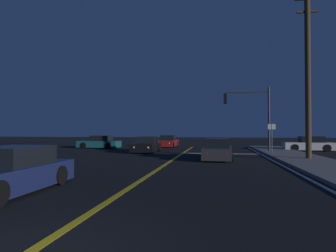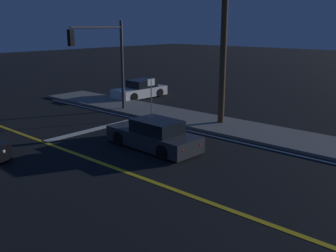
{
  "view_description": "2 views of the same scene",
  "coord_description": "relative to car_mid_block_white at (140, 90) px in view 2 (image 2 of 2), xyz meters",
  "views": [
    {
      "loc": [
        2.73,
        -3.17,
        1.79
      ],
      "look_at": [
        -0.57,
        15.7,
        2.16
      ],
      "focal_mm": 29.83,
      "sensor_mm": 36.0,
      "label": 1
    },
    {
      "loc": [
        -8.94,
        3.86,
        5.34
      ],
      "look_at": [
        1.7,
        13.23,
        1.57
      ],
      "focal_mm": 40.49,
      "sensor_mm": 36.0,
      "label": 2
    }
  ],
  "objects": [
    {
      "name": "lane_line_center",
      "position": [
        -11.1,
        -13.78,
        -0.58
      ],
      "size": [
        0.2,
        35.86,
        0.01
      ],
      "primitive_type": "cube",
      "color": "gold",
      "rests_on": "ground"
    },
    {
      "name": "lane_line_edge_right",
      "position": [
        -4.98,
        -13.78,
        -0.58
      ],
      "size": [
        0.16,
        35.86,
        0.01
      ],
      "primitive_type": "cube",
      "color": "silver",
      "rests_on": "ground"
    },
    {
      "name": "traffic_signal_near_right",
      "position": [
        -5.34,
        -2.44,
        3.18
      ],
      "size": [
        3.91,
        0.28,
        5.64
      ],
      "rotation": [
        0.0,
        0.0,
        3.14
      ],
      "color": "#38383D",
      "rests_on": "ground"
    },
    {
      "name": "sidewalk_right",
      "position": [
        -3.13,
        -13.78,
        -0.51
      ],
      "size": [
        3.2,
        37.97,
        0.15
      ],
      "primitive_type": "cube",
      "color": "slate",
      "rests_on": "ground"
    },
    {
      "name": "car_far_approaching_charcoal",
      "position": [
        -8.29,
        -9.28,
        0.0
      ],
      "size": [
        1.97,
        4.66,
        1.34
      ],
      "rotation": [
        0.0,
        0.0,
        -0.05
      ],
      "color": "#2D2D33",
      "rests_on": "ground"
    },
    {
      "name": "car_mid_block_white",
      "position": [
        0.0,
        0.0,
        0.0
      ],
      "size": [
        4.37,
        1.99,
        1.34
      ],
      "rotation": [
        0.0,
        0.0,
        1.53
      ],
      "color": "silver",
      "rests_on": "ground"
    },
    {
      "name": "street_sign_corner",
      "position": [
        -4.23,
        -5.24,
        1.03
      ],
      "size": [
        0.56,
        0.06,
        2.39
      ],
      "color": "slate",
      "rests_on": "ground"
    },
    {
      "name": "utility_pole_right",
      "position": [
        -2.83,
        -9.21,
        4.85
      ],
      "size": [
        1.47,
        0.34,
        10.58
      ],
      "color": "#4C3823",
      "rests_on": "ground"
    },
    {
      "name": "stop_bar",
      "position": [
        -7.92,
        -4.74,
        -0.58
      ],
      "size": [
        6.37,
        0.5,
        0.01
      ],
      "primitive_type": "cube",
      "color": "silver",
      "rests_on": "ground"
    }
  ]
}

